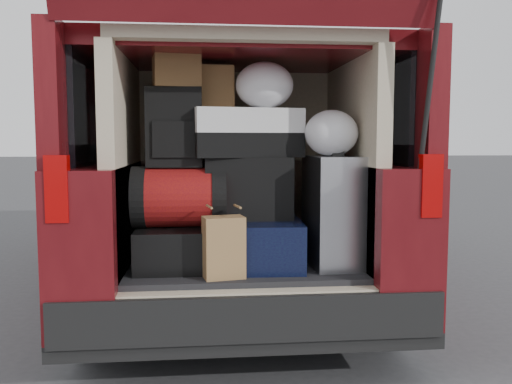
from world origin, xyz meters
TOP-DOWN VIEW (x-y plane):
  - ground at (0.00, 0.00)m, footprint 80.00×80.00m
  - minivan at (0.00, 1.86)m, footprint 1.90×5.35m
  - load_floor at (0.00, 0.28)m, footprint 1.24×1.05m
  - black_hardshell at (-0.37, 0.16)m, footprint 0.40×0.55m
  - navy_hardshell at (0.08, 0.13)m, footprint 0.50×0.60m
  - silver_roller at (0.49, 0.07)m, footprint 0.27×0.41m
  - kraft_bag at (-0.12, -0.14)m, footprint 0.22×0.16m
  - red_duffel at (-0.34, 0.13)m, footprint 0.50×0.33m
  - black_soft_case at (0.03, 0.18)m, footprint 0.48×0.29m
  - backpack at (-0.37, 0.15)m, footprint 0.30×0.18m
  - twotone_duffel at (0.02, 0.19)m, footprint 0.63×0.40m
  - grocery_sack_lower at (-0.35, 0.15)m, footprint 0.27×0.23m
  - grocery_sack_upper at (-0.16, 0.28)m, footprint 0.24×0.20m
  - plastic_bag_center at (0.12, 0.19)m, footprint 0.35×0.33m
  - plastic_bag_right at (0.47, 0.04)m, footprint 0.29×0.27m

SIDE VIEW (x-z plane):
  - ground at x=0.00m, z-range 0.00..0.00m
  - load_floor at x=0.00m, z-range 0.00..0.55m
  - black_hardshell at x=-0.37m, z-range 0.55..0.77m
  - navy_hardshell at x=0.08m, z-range 0.55..0.80m
  - kraft_bag at x=-0.12m, z-range 0.55..0.86m
  - silver_roller at x=0.49m, z-range 0.55..1.15m
  - minivan at x=0.00m, z-range -0.47..2.29m
  - red_duffel at x=-0.34m, z-range 0.77..1.09m
  - black_soft_case at x=0.03m, z-range 0.80..1.14m
  - plastic_bag_right at x=0.47m, z-range 1.15..1.40m
  - twotone_duffel at x=0.02m, z-range 1.14..1.41m
  - backpack at x=-0.37m, z-range 1.09..1.51m
  - grocery_sack_upper at x=-0.16m, z-range 1.41..1.64m
  - plastic_bag_center at x=0.12m, z-range 1.41..1.66m
  - grocery_sack_lower at x=-0.35m, z-range 1.51..1.73m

